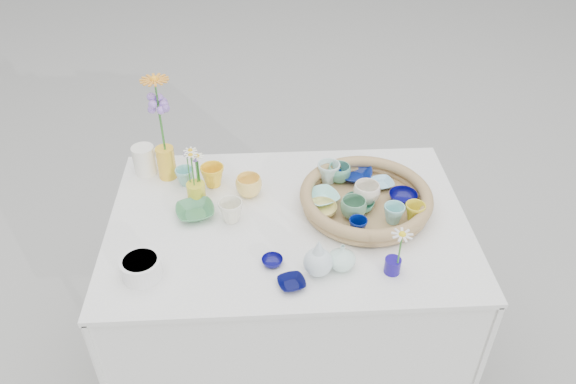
{
  "coord_description": "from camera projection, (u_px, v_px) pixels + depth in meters",
  "views": [
    {
      "loc": [
        -0.09,
        -1.51,
        2.04
      ],
      "look_at": [
        0.0,
        0.02,
        0.87
      ],
      "focal_mm": 35.0,
      "sensor_mm": 36.0,
      "label": 1
    }
  ],
  "objects": [
    {
      "name": "gerbera",
      "position": [
        160.0,
        116.0,
        2.01
      ],
      "size": [
        0.15,
        0.15,
        0.3
      ],
      "primitive_type": null,
      "rotation": [
        0.0,
        0.0,
        0.35
      ],
      "color": "orange",
      "rests_on": "tall_vase_yellow"
    },
    {
      "name": "hydrangea",
      "position": [
        161.0,
        128.0,
        2.04
      ],
      "size": [
        0.08,
        0.08,
        0.26
      ],
      "primitive_type": null,
      "rotation": [
        0.0,
        0.0,
        -0.07
      ],
      "color": "#7C59B2",
      "rests_on": "tall_vase_yellow"
    },
    {
      "name": "tray_ceramic_4",
      "position": [
        353.0,
        208.0,
        1.94
      ],
      "size": [
        0.11,
        0.11,
        0.07
      ],
      "primitive_type": "imported",
      "rotation": [
        0.0,
        0.0,
        -0.24
      ],
      "color": "#548866",
      "rests_on": "wicker_tray"
    },
    {
      "name": "wicker_tray",
      "position": [
        366.0,
        199.0,
        2.0
      ],
      "size": [
        0.47,
        0.47,
        0.08
      ],
      "primitive_type": null,
      "color": "olive",
      "rests_on": "display_table"
    },
    {
      "name": "tray_ceramic_3",
      "position": [
        359.0,
        204.0,
        1.99
      ],
      "size": [
        0.14,
        0.14,
        0.04
      ],
      "primitive_type": "imported",
      "rotation": [
        0.0,
        0.0,
        -0.25
      ],
      "color": "#377D60",
      "rests_on": "wicker_tray"
    },
    {
      "name": "display_table",
      "position": [
        288.0,
        354.0,
        2.44
      ],
      "size": [
        1.26,
        0.86,
        0.77
      ],
      "primitive_type": null,
      "color": "white",
      "rests_on": "ground"
    },
    {
      "name": "fluted_bowl",
      "position": [
        141.0,
        268.0,
        1.74
      ],
      "size": [
        0.14,
        0.14,
        0.07
      ],
      "primitive_type": null,
      "rotation": [
        0.0,
        0.0,
        0.07
      ],
      "color": "white",
      "rests_on": "display_table"
    },
    {
      "name": "tray_ceramic_7",
      "position": [
        367.0,
        193.0,
        2.0
      ],
      "size": [
        0.1,
        0.1,
        0.08
      ],
      "primitive_type": "imported",
      "rotation": [
        0.0,
        0.0,
        -0.09
      ],
      "color": "white",
      "rests_on": "wicker_tray"
    },
    {
      "name": "daisy_posy",
      "position": [
        193.0,
        167.0,
        1.98
      ],
      "size": [
        0.1,
        0.1,
        0.15
      ],
      "primitive_type": null,
      "rotation": [
        0.0,
        0.0,
        -0.37
      ],
      "color": "white",
      "rests_on": "daisy_cup"
    },
    {
      "name": "ground",
      "position": [
        288.0,
        354.0,
        2.44
      ],
      "size": [
        80.0,
        80.0,
        0.0
      ],
      "primitive_type": "plane",
      "color": "gray"
    },
    {
      "name": "tray_ceramic_9",
      "position": [
        358.0,
        226.0,
        1.87
      ],
      "size": [
        0.08,
        0.08,
        0.06
      ],
      "primitive_type": "imported",
      "rotation": [
        0.0,
        0.0,
        -0.24
      ],
      "color": "#03125D",
      "rests_on": "wicker_tray"
    },
    {
      "name": "bud_vase_paleblue",
      "position": [
        318.0,
        256.0,
        1.72
      ],
      "size": [
        0.1,
        0.1,
        0.14
      ],
      "primitive_type": null,
      "rotation": [
        0.0,
        0.0,
        -0.09
      ],
      "color": "silver",
      "rests_on": "display_table"
    },
    {
      "name": "loose_ceramic_4",
      "position": [
        272.0,
        261.0,
        1.79
      ],
      "size": [
        0.09,
        0.09,
        0.02
      ],
      "primitive_type": "imported",
      "rotation": [
        0.0,
        0.0,
        -0.35
      ],
      "color": "#090855",
      "rests_on": "display_table"
    },
    {
      "name": "tray_ceramic_5",
      "position": [
        322.0,
        197.0,
        2.02
      ],
      "size": [
        0.15,
        0.15,
        0.03
      ],
      "primitive_type": "imported",
      "rotation": [
        0.0,
        0.0,
        0.42
      ],
      "color": "#9BEFE4",
      "rests_on": "wicker_tray"
    },
    {
      "name": "tray_ceramic_1",
      "position": [
        403.0,
        197.0,
        2.02
      ],
      "size": [
        0.11,
        0.11,
        0.03
      ],
      "primitive_type": "imported",
      "rotation": [
        0.0,
        0.0,
        -0.13
      ],
      "color": "#050452",
      "rests_on": "wicker_tray"
    },
    {
      "name": "tray_ceramic_11",
      "position": [
        394.0,
        214.0,
        1.92
      ],
      "size": [
        0.08,
        0.08,
        0.07
      ],
      "primitive_type": "imported",
      "rotation": [
        0.0,
        0.0,
        -0.04
      ],
      "color": "#80C9C7",
      "rests_on": "wicker_tray"
    },
    {
      "name": "tray_ceramic_8",
      "position": [
        382.0,
        184.0,
        2.09
      ],
      "size": [
        0.11,
        0.11,
        0.02
      ],
      "primitive_type": "imported",
      "rotation": [
        0.0,
        0.0,
        0.26
      ],
      "color": "#86BDD6",
      "rests_on": "wicker_tray"
    },
    {
      "name": "tray_ceramic_2",
      "position": [
        415.0,
        212.0,
        1.93
      ],
      "size": [
        0.08,
        0.08,
        0.06
      ],
      "primitive_type": "imported",
      "rotation": [
        0.0,
        0.0,
        0.24
      ],
      "color": "gold",
      "rests_on": "wicker_tray"
    },
    {
      "name": "bud_vase_cobalt",
      "position": [
        393.0,
        266.0,
        1.76
      ],
      "size": [
        0.06,
        0.06,
        0.05
      ],
      "primitive_type": "cylinder",
      "rotation": [
        0.0,
        0.0,
        -0.21
      ],
      "color": "navy",
      "rests_on": "display_table"
    },
    {
      "name": "daisy_cup",
      "position": [
        196.0,
        192.0,
        2.04
      ],
      "size": [
        0.09,
        0.09,
        0.07
      ],
      "primitive_type": "cylinder",
      "rotation": [
        0.0,
        0.0,
        0.35
      ],
      "color": "yellow",
      "rests_on": "display_table"
    },
    {
      "name": "tray_ceramic_12",
      "position": [
        339.0,
        173.0,
        2.11
      ],
      "size": [
        0.09,
        0.09,
        0.07
      ],
      "primitive_type": "imported",
      "rotation": [
        0.0,
        0.0,
        -0.06
      ],
      "color": "#58A587",
      "rests_on": "wicker_tray"
    },
    {
      "name": "loose_ceramic_1",
      "position": [
        249.0,
        186.0,
        2.07
      ],
      "size": [
        0.13,
        0.13,
        0.08
      ],
      "primitive_type": "imported",
      "rotation": [
        0.0,
        0.0,
        0.39
      ],
      "color": "#FFD262",
      "rests_on": "display_table"
    },
    {
      "name": "single_daisy",
      "position": [
        400.0,
        249.0,
        1.69
      ],
      "size": [
        0.08,
        0.08,
        0.14
      ],
      "primitive_type": null,
      "rotation": [
        0.0,
        0.0,
        -0.11
      ],
      "color": "silver",
      "rests_on": "bud_vase_cobalt"
    },
    {
      "name": "loose_ceramic_2",
      "position": [
        195.0,
        212.0,
        1.98
      ],
      "size": [
        0.16,
        0.16,
        0.03
      ],
      "primitive_type": "imported",
      "rotation": [
        0.0,
        0.0,
        0.23
      ],
      "color": "#3D7F4F",
      "rests_on": "display_table"
    },
    {
      "name": "bud_vase_seafoam",
      "position": [
        342.0,
        257.0,
        1.76
      ],
      "size": [
        0.11,
        0.11,
        0.09
      ],
      "primitive_type": "imported",
      "rotation": [
        0.0,
        0.0,
        -0.38
      ],
      "color": "silver",
      "rests_on": "display_table"
    },
    {
      "name": "tray_ceramic_0",
      "position": [
        355.0,
        174.0,
        2.13
      ],
      "size": [
        0.16,
        0.16,
        0.03
      ],
      "primitive_type": "imported",
      "rotation": [
        0.0,
        0.0,
        -0.26
      ],
      "color": "navy",
      "rests_on": "wicker_tray"
    },
    {
      "name": "tray_ceramic_6",
      "position": [
        329.0,
        173.0,
        2.1
      ],
      "size": [
        0.11,
        0.11,
        0.08
      ],
      "primitive_type": "imported",
      "rotation": [
        0.0,
        0.0,
        -0.41
      ],
      "color": "silver",
      "rests_on": "wicker_tray"
    },
    {
      "name": "loose_ceramic_3",
      "position": [
        231.0,
        211.0,
        1.95
      ],
      "size": [
        0.1,
        0.1,
        0.08
      ],
      "primitive_type": "imported",
      "rotation": [
        0.0,
        0.0,
        -0.11
      ],
      "color": "silver",
      "rests_on": "display_table"
    },
    {
      "name": "loose_ceramic_5",
      "position": [
        185.0,
        176.0,
        2.12
      ],
      "size": [
        0.09,
        0.09,
        0.07
      ],
      "primitive_type": "imported",
      "rotation": [
        0.0,
        0.0,
        0.25
      ],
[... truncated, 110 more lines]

